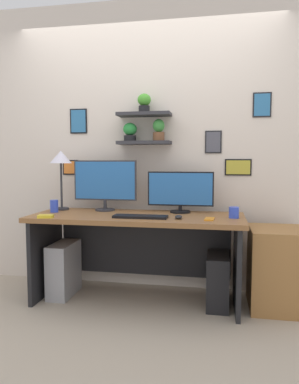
# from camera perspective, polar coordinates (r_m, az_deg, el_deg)

# --- Properties ---
(ground_plane) EXTENTS (8.00, 8.00, 0.00)m
(ground_plane) POSITION_cam_1_polar(r_m,az_deg,el_deg) (3.30, -1.95, -16.63)
(ground_plane) COLOR tan
(back_wall_assembly) EXTENTS (4.40, 0.24, 2.70)m
(back_wall_assembly) POSITION_cam_1_polar(r_m,az_deg,el_deg) (3.49, -0.42, 7.32)
(back_wall_assembly) COLOR beige
(back_wall_assembly) RESTS_ON ground
(desk) EXTENTS (1.80, 0.68, 0.75)m
(desk) POSITION_cam_1_polar(r_m,az_deg,el_deg) (3.19, -1.75, -7.10)
(desk) COLOR brown
(desk) RESTS_ON ground
(monitor_left) EXTENTS (0.59, 0.18, 0.46)m
(monitor_left) POSITION_cam_1_polar(r_m,az_deg,el_deg) (3.37, -6.98, 1.42)
(monitor_left) COLOR #2D2D33
(monitor_left) RESTS_ON desk
(monitor_right) EXTENTS (0.58, 0.18, 0.36)m
(monitor_right) POSITION_cam_1_polar(r_m,az_deg,el_deg) (3.23, 4.87, 0.13)
(monitor_right) COLOR black
(monitor_right) RESTS_ON desk
(keyboard) EXTENTS (0.44, 0.14, 0.02)m
(keyboard) POSITION_cam_1_polar(r_m,az_deg,el_deg) (2.95, -1.44, -3.88)
(keyboard) COLOR black
(keyboard) RESTS_ON desk
(computer_mouse) EXTENTS (0.06, 0.09, 0.03)m
(computer_mouse) POSITION_cam_1_polar(r_m,az_deg,el_deg) (2.90, 4.56, -3.93)
(computer_mouse) COLOR black
(computer_mouse) RESTS_ON desk
(desk_lamp) EXTENTS (0.20, 0.20, 0.55)m
(desk_lamp) POSITION_cam_1_polar(r_m,az_deg,el_deg) (3.49, -13.73, 4.71)
(desk_lamp) COLOR #2D2D33
(desk_lamp) RESTS_ON desk
(cell_phone) EXTENTS (0.08, 0.15, 0.01)m
(cell_phone) POSITION_cam_1_polar(r_m,az_deg,el_deg) (2.90, 9.38, -4.18)
(cell_phone) COLOR orange
(cell_phone) RESTS_ON desk
(coffee_mug) EXTENTS (0.08, 0.08, 0.09)m
(coffee_mug) POSITION_cam_1_polar(r_m,az_deg,el_deg) (3.01, 13.10, -3.15)
(coffee_mug) COLOR blue
(coffee_mug) RESTS_ON desk
(scissors_tray) EXTENTS (0.14, 0.11, 0.02)m
(scissors_tray) POSITION_cam_1_polar(r_m,az_deg,el_deg) (3.07, -15.97, -3.68)
(scissors_tray) COLOR yellow
(scissors_tray) RESTS_ON desk
(water_cup) EXTENTS (0.07, 0.07, 0.11)m
(water_cup) POSITION_cam_1_polar(r_m,az_deg,el_deg) (3.37, -14.72, -2.15)
(water_cup) COLOR blue
(water_cup) RESTS_ON desk
(drawer_cabinet) EXTENTS (0.44, 0.50, 0.66)m
(drawer_cabinet) POSITION_cam_1_polar(r_m,az_deg,el_deg) (3.22, 19.32, -11.22)
(drawer_cabinet) COLOR #9E6B38
(drawer_cabinet) RESTS_ON ground
(computer_tower_left) EXTENTS (0.18, 0.40, 0.47)m
(computer_tower_left) POSITION_cam_1_polar(r_m,az_deg,el_deg) (3.43, -13.27, -11.67)
(computer_tower_left) COLOR #99999E
(computer_tower_left) RESTS_ON ground
(computer_tower_right) EXTENTS (0.18, 0.40, 0.43)m
(computer_tower_right) POSITION_cam_1_polar(r_m,az_deg,el_deg) (3.17, 10.64, -13.43)
(computer_tower_right) COLOR black
(computer_tower_right) RESTS_ON ground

